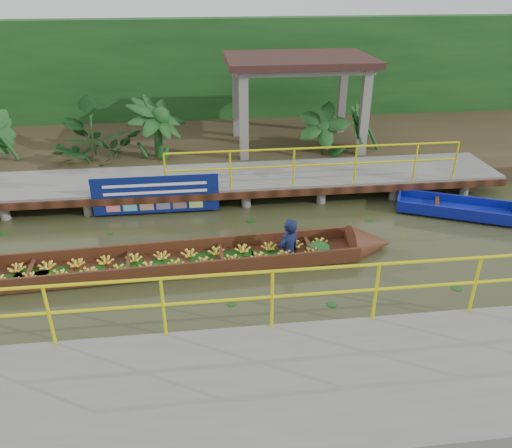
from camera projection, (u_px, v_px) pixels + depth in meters
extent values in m
plane|color=#2B3118|center=(212.00, 262.00, 10.55)|extent=(80.00, 80.00, 0.00)
cube|color=#302618|center=(202.00, 143.00, 17.07)|extent=(30.00, 8.00, 0.45)
cube|color=slate|center=(206.00, 179.00, 13.41)|extent=(16.00, 2.00, 0.15)
cube|color=black|center=(207.00, 197.00, 12.57)|extent=(16.00, 0.12, 0.18)
cylinder|color=yellow|center=(316.00, 148.00, 12.38)|extent=(7.50, 0.05, 0.05)
cylinder|color=yellow|center=(315.00, 165.00, 12.59)|extent=(7.50, 0.05, 0.05)
cylinder|color=yellow|center=(315.00, 167.00, 12.61)|extent=(0.05, 0.05, 1.00)
cylinder|color=slate|center=(46.00, 209.00, 12.40)|extent=(0.24, 0.24, 0.55)
cylinder|color=slate|center=(61.00, 184.00, 13.82)|extent=(0.24, 0.24, 0.55)
cylinder|color=slate|center=(128.00, 205.00, 12.62)|extent=(0.24, 0.24, 0.55)
cylinder|color=slate|center=(134.00, 181.00, 14.03)|extent=(0.24, 0.24, 0.55)
cylinder|color=slate|center=(207.00, 201.00, 12.83)|extent=(0.24, 0.24, 0.55)
cylinder|color=slate|center=(205.00, 178.00, 14.25)|extent=(0.24, 0.24, 0.55)
cylinder|color=slate|center=(284.00, 197.00, 13.05)|extent=(0.24, 0.24, 0.55)
cylinder|color=slate|center=(275.00, 175.00, 14.46)|extent=(0.24, 0.24, 0.55)
cylinder|color=slate|center=(358.00, 193.00, 13.27)|extent=(0.24, 0.24, 0.55)
cylinder|color=slate|center=(342.00, 171.00, 14.68)|extent=(0.24, 0.24, 0.55)
cylinder|color=slate|center=(430.00, 189.00, 13.48)|extent=(0.24, 0.24, 0.55)
cylinder|color=slate|center=(407.00, 169.00, 14.90)|extent=(0.24, 0.24, 0.55)
cylinder|color=slate|center=(207.00, 201.00, 12.83)|extent=(0.24, 0.24, 0.55)
cube|color=slate|center=(298.00, 399.00, 6.81)|extent=(18.00, 2.40, 0.70)
cylinder|color=yellow|center=(286.00, 270.00, 7.21)|extent=(10.00, 0.05, 0.05)
cylinder|color=yellow|center=(285.00, 296.00, 7.42)|extent=(10.00, 0.05, 0.05)
cylinder|color=yellow|center=(285.00, 299.00, 7.44)|extent=(0.05, 0.05, 1.00)
cube|color=slate|center=(244.00, 121.00, 14.45)|extent=(0.25, 0.25, 2.80)
cube|color=slate|center=(364.00, 117.00, 14.84)|extent=(0.25, 0.25, 2.80)
cube|color=slate|center=(237.00, 102.00, 16.57)|extent=(0.25, 0.25, 2.80)
cube|color=slate|center=(342.00, 99.00, 16.96)|extent=(0.25, 0.25, 2.80)
cube|color=slate|center=(298.00, 66.00, 15.12)|extent=(4.00, 2.60, 0.12)
cube|color=#351E1A|center=(299.00, 60.00, 15.02)|extent=(4.40, 3.00, 0.20)
cube|color=#143F16|center=(198.00, 76.00, 18.47)|extent=(30.00, 0.80, 4.00)
cube|color=#3C1B10|center=(176.00, 264.00, 10.37)|extent=(7.69, 1.33, 0.06)
cube|color=#3C1B10|center=(175.00, 247.00, 10.73)|extent=(7.65, 0.43, 0.33)
cube|color=#3C1B10|center=(176.00, 271.00, 9.89)|extent=(7.65, 0.43, 0.33)
cone|color=#3C1B10|center=(371.00, 244.00, 10.98)|extent=(1.00, 0.96, 0.92)
ellipsoid|color=#143F16|center=(318.00, 248.00, 10.79)|extent=(0.56, 0.45, 0.25)
imported|color=#0F1639|center=(289.00, 220.00, 10.35)|extent=(0.71, 0.64, 1.62)
cube|color=#0D1795|center=(456.00, 211.00, 12.59)|extent=(2.92, 1.96, 0.09)
cube|color=#0D1795|center=(456.00, 200.00, 12.89)|extent=(2.58, 1.24, 0.28)
cube|color=#0D1795|center=(457.00, 214.00, 12.18)|extent=(2.58, 1.24, 0.28)
cube|color=#0D1795|center=(399.00, 200.00, 12.92)|extent=(0.41, 0.79, 0.28)
cube|color=black|center=(437.00, 203.00, 12.65)|extent=(0.44, 0.81, 0.05)
cube|color=navy|center=(156.00, 195.00, 12.35)|extent=(3.12, 0.03, 0.97)
cube|color=white|center=(155.00, 185.00, 12.21)|extent=(2.53, 0.01, 0.07)
cube|color=white|center=(156.00, 192.00, 12.30)|extent=(2.53, 0.01, 0.07)
imported|color=#143F16|center=(85.00, 137.00, 14.30)|extent=(1.27, 1.27, 1.59)
imported|color=#143F16|center=(155.00, 134.00, 14.51)|extent=(1.27, 1.27, 1.59)
imported|color=#143F16|center=(323.00, 128.00, 15.05)|extent=(1.27, 1.27, 1.59)
imported|color=#143F16|center=(371.00, 127.00, 15.22)|extent=(1.27, 1.27, 1.59)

